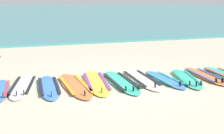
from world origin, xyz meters
name	(u,v)px	position (x,y,z in m)	size (l,w,h in m)	color
ground_plane	(120,83)	(0.00, 0.00, 0.00)	(80.00, 80.00, 0.00)	#C1B599
sea	(35,12)	(0.00, 36.82, 0.05)	(80.00, 60.00, 0.10)	teal
surfboard_1	(23,86)	(-2.50, 0.36, 0.04)	(0.95, 2.33, 0.18)	white
surfboard_2	(49,87)	(-1.87, 0.09, 0.04)	(0.62, 2.22, 0.18)	#3875CC
surfboard_3	(75,85)	(-1.21, 0.02, 0.04)	(0.75, 2.49, 0.18)	orange
surfboard_4	(96,82)	(-0.62, 0.13, 0.04)	(0.89, 2.54, 0.18)	yellow
surfboard_5	(121,82)	(0.02, -0.03, 0.04)	(0.62, 2.42, 0.18)	#2DB793
surfboard_6	(141,79)	(0.66, 0.06, 0.04)	(0.62, 2.35, 0.18)	white
surfboard_7	(164,79)	(1.26, -0.15, 0.04)	(0.60, 2.03, 0.18)	#3875CC
surfboard_8	(186,78)	(1.88, -0.25, 0.04)	(1.02, 2.19, 0.18)	#2DB793
surfboard_9	(205,76)	(2.55, -0.17, 0.04)	(0.63, 2.14, 0.18)	orange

